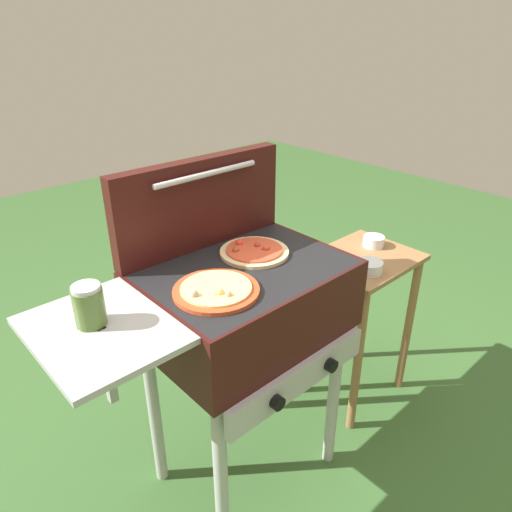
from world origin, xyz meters
The scene contains 9 objects.
ground_plane centered at (0.00, 0.00, 0.00)m, with size 8.00×8.00×0.00m, color #38602D.
grill centered at (-0.01, 0.00, 0.76)m, with size 0.96×0.53×0.90m.
grill_lid_open centered at (0.00, 0.21, 1.05)m, with size 0.63×0.09×0.30m.
pizza_pepperoni centered at (0.08, 0.05, 0.91)m, with size 0.23×0.23×0.03m.
pizza_cheese centered at (-0.16, -0.06, 0.91)m, with size 0.25×0.25×0.03m.
sauce_jar centered at (-0.49, 0.03, 0.95)m, with size 0.08×0.08×0.11m.
prep_table centered at (0.66, 0.00, 0.51)m, with size 0.44×0.36×0.71m.
topping_bowl_near centered at (0.56, -0.09, 0.73)m, with size 0.10×0.10×0.04m.
topping_bowl_far centered at (0.77, 0.04, 0.73)m, with size 0.09×0.09×0.04m.
Camera 1 is at (-0.85, -0.98, 1.59)m, focal length 33.09 mm.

